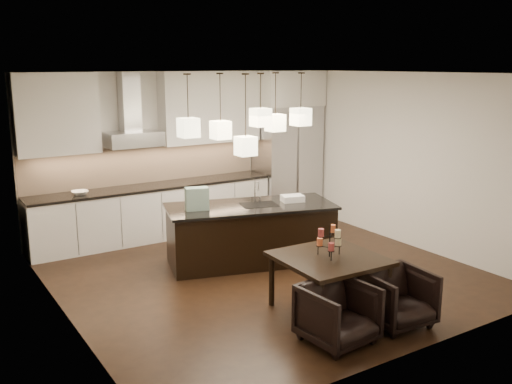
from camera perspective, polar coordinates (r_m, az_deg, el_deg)
floor at (r=8.23m, az=0.76°, el=-8.16°), size 5.50×5.50×0.02m
ceiling at (r=7.69m, az=0.82°, el=11.87°), size 5.50×5.50×0.02m
wall_back at (r=10.23m, az=-7.76°, el=4.02°), size 5.50×0.02×2.80m
wall_front at (r=5.80m, az=15.97°, el=-3.00°), size 5.50×0.02×2.80m
wall_left at (r=6.76m, az=-19.15°, el=-1.01°), size 0.02×5.50×2.80m
wall_right at (r=9.62m, az=14.68°, el=3.18°), size 0.02×5.50×2.80m
refrigerator at (r=11.00m, az=3.11°, el=3.01°), size 1.20×0.72×2.15m
fridge_panel at (r=10.85m, az=3.20°, el=10.32°), size 1.26×0.72×0.65m
lower_cabinets at (r=9.88m, az=-10.08°, el=-2.05°), size 4.21×0.62×0.88m
countertop at (r=9.77m, az=-10.18°, el=0.56°), size 4.21×0.66×0.04m
backsplash at (r=9.98m, az=-10.92°, el=2.74°), size 4.21×0.02×0.63m
upper_cab_left at (r=9.27m, az=-19.35°, el=7.37°), size 1.25×0.35×1.25m
upper_cab_right at (r=10.22m, az=-4.60°, el=8.47°), size 1.85×0.35×1.25m
hood_canopy at (r=9.57m, az=-12.15°, el=5.21°), size 0.90×0.52×0.24m
hood_chimney at (r=9.62m, az=-12.55°, el=8.81°), size 0.30×0.28×0.96m
fruit_bowl at (r=9.32m, az=-17.20°, el=-0.07°), size 0.29×0.29×0.06m
island_body at (r=8.55m, az=-0.54°, el=-4.30°), size 2.57×1.59×0.84m
island_top at (r=8.43m, az=-0.55°, el=-1.44°), size 2.66×1.68×0.04m
faucet at (r=8.50m, az=-0.11°, el=0.07°), size 0.16×0.25×0.36m
tote_bag at (r=8.16m, az=-5.93°, el=-0.68°), size 0.36×0.26×0.33m
food_container at (r=8.65m, az=3.67°, el=-0.64°), size 0.38×0.31×0.10m
dining_table at (r=6.97m, az=7.27°, el=-9.10°), size 1.19×1.19×0.69m
candelabra at (r=6.79m, az=7.40°, el=-4.81°), size 0.34×0.34×0.40m
candle_a at (r=6.88m, az=8.24°, el=-4.94°), size 0.07×0.07×0.09m
candle_b at (r=6.84m, az=6.39°, el=-4.97°), size 0.07×0.07×0.09m
candle_c at (r=6.68m, az=7.53°, el=-5.45°), size 0.07×0.07×0.09m
candle_d at (r=6.88m, az=7.66°, el=-3.63°), size 0.07×0.07×0.09m
candle_e at (r=6.70m, az=6.52°, el=-4.05°), size 0.07×0.07×0.09m
candle_f at (r=6.68m, az=8.18°, el=-4.15°), size 0.07×0.07×0.09m
armchair_left at (r=6.25m, az=8.20°, el=-11.98°), size 0.75×0.77×0.65m
armchair_right at (r=6.78m, az=13.97°, el=-10.21°), size 0.75×0.76×0.65m
pendant_a at (r=7.72m, az=-6.77°, el=6.40°), size 0.24×0.24×0.26m
pendant_b at (r=8.23m, az=-3.56°, el=6.21°), size 0.24×0.24×0.26m
pendant_c at (r=8.21m, az=0.45°, el=7.48°), size 0.24×0.24×0.26m
pendant_d at (r=8.76m, az=1.94°, el=6.94°), size 0.24×0.24×0.26m
pendant_e at (r=8.58m, az=4.49°, el=7.50°), size 0.24×0.24×0.26m
pendant_f at (r=7.78m, az=-1.04°, el=4.62°), size 0.24×0.24×0.26m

